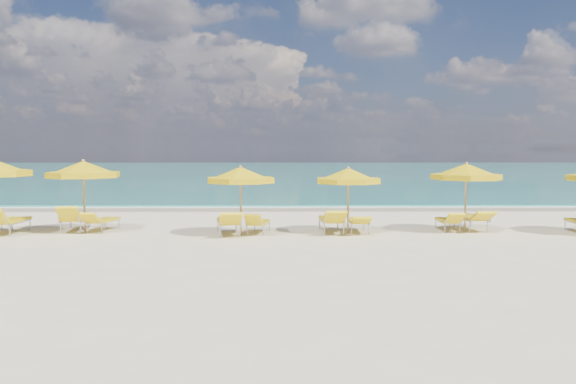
{
  "coord_description": "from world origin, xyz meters",
  "views": [
    {
      "loc": [
        -0.23,
        -17.57,
        2.67
      ],
      "look_at": [
        0.0,
        1.5,
        1.2
      ],
      "focal_mm": 35.0,
      "sensor_mm": 36.0,
      "label": 1
    }
  ],
  "objects": [
    {
      "name": "wet_sand_band",
      "position": [
        0.0,
        7.4,
        0.0
      ],
      "size": [
        120.0,
        2.6,
        0.01
      ],
      "primitive_type": "cube",
      "color": "tan",
      "rests_on": "ground"
    },
    {
      "name": "umbrella_6",
      "position": [
        5.68,
        0.24,
        1.93
      ],
      "size": [
        2.62,
        2.62,
        2.26
      ],
      "rotation": [
        0.0,
        0.0,
        -0.19
      ],
      "color": "tan",
      "rests_on": "ground"
    },
    {
      "name": "lounger_5_left",
      "position": [
        1.37,
        0.17,
        0.25
      ],
      "size": [
        0.75,
        2.06,
        0.85
      ],
      "rotation": [
        0.0,
        0.0,
        0.04
      ],
      "color": "#A5A8AD",
      "rests_on": "ground"
    },
    {
      "name": "lounger_6_right",
      "position": [
        6.06,
        0.79,
        0.24
      ],
      "size": [
        0.81,
        2.06,
        0.76
      ],
      "rotation": [
        0.0,
        0.0,
        0.08
      ],
      "color": "#A5A8AD",
      "rests_on": "ground"
    },
    {
      "name": "lounger_3_right",
      "position": [
        -6.04,
        0.6,
        0.21
      ],
      "size": [
        0.88,
        1.78,
        0.73
      ],
      "rotation": [
        0.0,
        0.0,
        -0.2
      ],
      "color": "#A5A8AD",
      "rests_on": "ground"
    },
    {
      "name": "lounger_6_left",
      "position": [
        5.22,
        0.56,
        0.2
      ],
      "size": [
        0.56,
        1.61,
        0.7
      ],
      "rotation": [
        0.0,
        0.0,
        0.01
      ],
      "color": "#A5A8AD",
      "rests_on": "ground"
    },
    {
      "name": "ground_plane",
      "position": [
        0.0,
        0.0,
        0.0
      ],
      "size": [
        120.0,
        120.0,
        0.0
      ],
      "primitive_type": "plane",
      "color": "beige"
    },
    {
      "name": "umbrella_3",
      "position": [
        -6.53,
        0.34,
        2.0
      ],
      "size": [
        2.79,
        2.79,
        2.34
      ],
      "rotation": [
        0.0,
        0.0,
        -0.23
      ],
      "color": "tan",
      "rests_on": "ground"
    },
    {
      "name": "lounger_3_left",
      "position": [
        -6.96,
        0.65,
        0.25
      ],
      "size": [
        0.91,
        2.02,
        0.94
      ],
      "rotation": [
        0.0,
        0.0,
        0.13
      ],
      "color": "#A5A8AD",
      "rests_on": "ground"
    },
    {
      "name": "lounger_4_left",
      "position": [
        -1.88,
        -0.22,
        0.24
      ],
      "size": [
        0.97,
        2.1,
        0.85
      ],
      "rotation": [
        0.0,
        0.0,
        0.16
      ],
      "color": "#A5A8AD",
      "rests_on": "ground"
    },
    {
      "name": "whitecap_far",
      "position": [
        8.0,
        24.0,
        0.0
      ],
      "size": [
        18.0,
        0.3,
        0.05
      ],
      "primitive_type": "cube",
      "color": "white",
      "rests_on": "ground"
    },
    {
      "name": "foam_line",
      "position": [
        0.0,
        8.2,
        0.0
      ],
      "size": [
        120.0,
        1.2,
        0.03
      ],
      "primitive_type": "cube",
      "color": "white",
      "rests_on": "ground"
    },
    {
      "name": "whitecap_near",
      "position": [
        -6.0,
        17.0,
        0.0
      ],
      "size": [
        14.0,
        0.36,
        0.05
      ],
      "primitive_type": "cube",
      "color": "white",
      "rests_on": "ground"
    },
    {
      "name": "umbrella_5",
      "position": [
        1.88,
        0.02,
        1.81
      ],
      "size": [
        2.67,
        2.67,
        2.12
      ],
      "rotation": [
        0.0,
        0.0,
        0.34
      ],
      "color": "tan",
      "rests_on": "ground"
    },
    {
      "name": "ocean",
      "position": [
        0.0,
        48.0,
        0.0
      ],
      "size": [
        120.0,
        80.0,
        0.3
      ],
      "primitive_type": "cube",
      "color": "#167B6D",
      "rests_on": "ground"
    },
    {
      "name": "lounger_2_right",
      "position": [
        -8.77,
        0.04,
        0.24
      ],
      "size": [
        0.71,
        1.95,
        0.92
      ],
      "rotation": [
        0.0,
        0.0,
        -0.02
      ],
      "color": "#A5A8AD",
      "rests_on": "ground"
    },
    {
      "name": "lounger_4_right",
      "position": [
        -0.96,
        0.05,
        0.2
      ],
      "size": [
        0.8,
        1.69,
        0.73
      ],
      "rotation": [
        0.0,
        0.0,
        -0.17
      ],
      "color": "#A5A8AD",
      "rests_on": "ground"
    },
    {
      "name": "lounger_5_right",
      "position": [
        2.24,
        0.25,
        0.21
      ],
      "size": [
        0.63,
        1.85,
        0.66
      ],
      "rotation": [
        0.0,
        0.0,
        -0.02
      ],
      "color": "#A5A8AD",
      "rests_on": "ground"
    },
    {
      "name": "umbrella_4",
      "position": [
        -1.48,
        -0.41,
        1.86
      ],
      "size": [
        2.6,
        2.6,
        2.18
      ],
      "rotation": [
        0.0,
        0.0,
        -0.24
      ],
      "color": "tan",
      "rests_on": "ground"
    }
  ]
}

